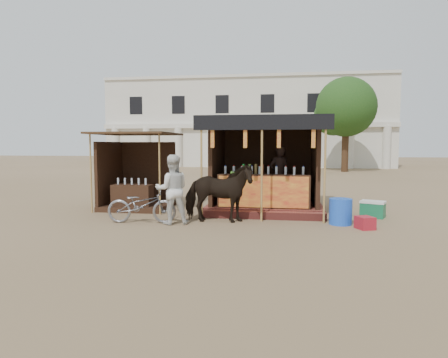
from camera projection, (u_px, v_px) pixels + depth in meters
name	position (u px, v px, depth m)	size (l,w,h in m)	color
ground	(213.00, 233.00, 9.10)	(120.00, 120.00, 0.00)	#846B4C
main_stall	(266.00, 177.00, 12.16)	(3.60, 3.61, 2.78)	maroon
secondary_stall	(134.00, 181.00, 12.69)	(2.40, 2.40, 2.38)	#341F13
cow	(218.00, 193.00, 10.26)	(0.82, 1.81, 1.53)	black
motorbike	(142.00, 205.00, 10.22)	(0.62, 1.78, 0.93)	gray
bystander	(172.00, 189.00, 10.06)	(0.86, 0.67, 1.76)	silver
blue_barrel	(340.00, 212.00, 10.05)	(0.57, 0.57, 0.66)	blue
red_crate	(365.00, 223.00, 9.50)	(0.35, 0.41, 0.30)	maroon
cooler	(373.00, 209.00, 11.03)	(0.76, 0.65, 0.46)	#176940
background_building	(248.00, 124.00, 38.55)	(26.00, 7.45, 8.18)	silver
tree	(343.00, 109.00, 29.63)	(4.50, 4.40, 7.00)	#382314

